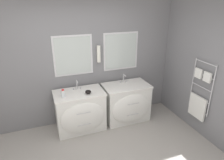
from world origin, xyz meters
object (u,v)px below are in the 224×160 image
object	(u,v)px
vanity_left	(80,111)
toiletry_bottle	(63,93)
amenity_bowl	(88,92)
vanity_right	(127,103)

from	to	relation	value
vanity_left	toiletry_bottle	world-z (taller)	toiletry_bottle
toiletry_bottle	amenity_bowl	bearing A→B (deg)	-2.60
vanity_right	amenity_bowl	world-z (taller)	amenity_bowl
vanity_right	amenity_bowl	xyz separation A→B (m)	(-0.85, -0.08, 0.43)
toiletry_bottle	vanity_right	bearing A→B (deg)	2.58
toiletry_bottle	amenity_bowl	xyz separation A→B (m)	(0.46, -0.02, -0.04)
amenity_bowl	vanity_right	bearing A→B (deg)	5.37
vanity_left	toiletry_bottle	distance (m)	0.56
vanity_right	toiletry_bottle	distance (m)	1.39
vanity_left	amenity_bowl	size ratio (longest dim) A/B	8.54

